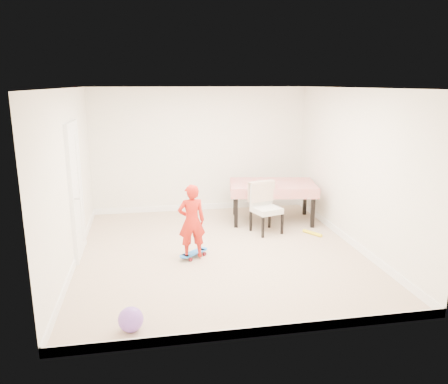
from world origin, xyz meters
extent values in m
plane|color=tan|center=(0.00, 0.00, 0.00)|extent=(5.00, 5.00, 0.00)
cube|color=white|center=(0.00, 0.00, 2.58)|extent=(4.50, 5.00, 0.04)
cube|color=white|center=(0.00, 2.48, 1.30)|extent=(4.50, 0.04, 2.60)
cube|color=white|center=(0.00, -2.48, 1.30)|extent=(4.50, 0.04, 2.60)
cube|color=white|center=(-2.23, 0.00, 1.30)|extent=(0.04, 5.00, 2.60)
cube|color=white|center=(2.23, 0.00, 1.30)|extent=(0.04, 5.00, 2.60)
cube|color=white|center=(-2.22, 0.30, 1.02)|extent=(0.11, 0.94, 2.11)
cube|color=white|center=(0.00, 2.49, 0.06)|extent=(4.50, 0.02, 0.12)
cube|color=white|center=(0.00, -2.49, 0.06)|extent=(4.50, 0.02, 0.12)
cube|color=white|center=(-2.24, 0.00, 0.06)|extent=(0.02, 5.00, 0.12)
cube|color=white|center=(2.24, 0.00, 0.06)|extent=(0.02, 5.00, 0.12)
imported|color=red|center=(-0.48, -0.21, 0.58)|extent=(0.44, 0.31, 1.16)
sphere|color=#8853C9|center=(-1.36, -2.14, 0.14)|extent=(0.28, 0.28, 0.28)
cylinder|color=yellow|center=(1.78, 0.51, 0.03)|extent=(0.26, 0.37, 0.06)
camera|label=1|loc=(-1.11, -6.57, 2.67)|focal=35.00mm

